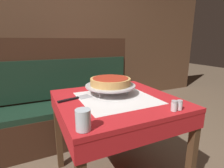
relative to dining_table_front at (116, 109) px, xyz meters
The scene contains 11 objects.
dining_table_front is the anchor object (origin of this frame).
dining_table_rear 1.51m from the dining_table_front, 83.11° to the left, with size 0.64×0.64×0.74m.
booth_bench 0.93m from the dining_table_front, 102.45° to the left, with size 1.64×0.49×1.17m.
back_wall_panel 2.07m from the dining_table_front, 90.00° to the left, with size 6.00×0.04×2.40m, color brown.
pizza_pan_stand 0.19m from the dining_table_front, 90.32° to the left, with size 0.39×0.39×0.07m.
deep_dish_pizza 0.22m from the dining_table_front, 90.32° to the left, with size 0.31×0.31×0.06m.
pizza_server 0.31m from the dining_table_front, 159.83° to the left, with size 0.26×0.11×0.01m.
water_glass_near 0.52m from the dining_table_front, 134.62° to the right, with size 0.07×0.07×0.10m.
salt_shaker 0.44m from the dining_table_front, 61.75° to the right, with size 0.04×0.04×0.07m.
pepper_shaker 0.46m from the dining_table_front, 56.72° to the right, with size 0.03×0.03×0.06m.
condiment_caddy 1.44m from the dining_table_front, 79.75° to the left, with size 0.12×0.12×0.15m.
Camera 1 is at (-0.55, -1.09, 1.14)m, focal length 28.00 mm.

